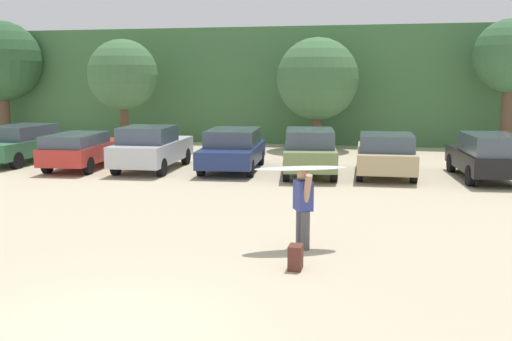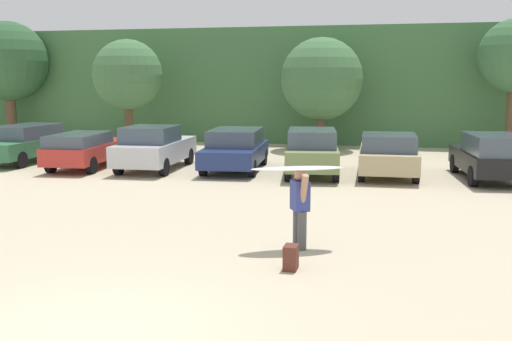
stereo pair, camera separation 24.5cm
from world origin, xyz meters
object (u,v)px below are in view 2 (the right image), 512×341
at_px(parked_car_forest_green, 27,142).
at_px(backpack_dropped, 291,257).
at_px(parked_car_red, 86,148).
at_px(person_adult, 300,203).
at_px(parked_car_tan, 388,154).
at_px(surfboard_white, 298,168).
at_px(parked_car_silver, 154,147).
at_px(parked_car_olive_green, 312,151).
at_px(parked_car_navy, 235,149).
at_px(parked_car_black, 490,156).

height_order(parked_car_forest_green, backpack_dropped, parked_car_forest_green).
height_order(parked_car_red, person_adult, person_adult).
relative_size(parked_car_tan, surfboard_white, 2.29).
relative_size(parked_car_forest_green, parked_car_silver, 1.04).
bearing_deg(parked_car_red, parked_car_olive_green, -93.03).
height_order(parked_car_forest_green, parked_car_red, parked_car_forest_green).
relative_size(parked_car_olive_green, backpack_dropped, 9.84).
bearing_deg(parked_car_tan, parked_car_forest_green, 86.44).
xyz_separation_m(parked_car_forest_green, parked_car_red, (3.19, -0.95, -0.06)).
distance_m(parked_car_silver, backpack_dropped, 12.75).
bearing_deg(backpack_dropped, parked_car_olive_green, 96.20).
bearing_deg(parked_car_olive_green, parked_car_navy, 70.41).
xyz_separation_m(parked_car_navy, surfboard_white, (3.98, -9.81, 0.83)).
bearing_deg(parked_car_tan, parked_car_silver, 90.53).
relative_size(parked_car_red, parked_car_olive_green, 1.08).
bearing_deg(parked_car_red, backpack_dropped, -141.55).
height_order(parked_car_tan, parked_car_black, parked_car_black).
height_order(parked_car_silver, parked_car_black, parked_car_silver).
distance_m(parked_car_tan, parked_car_black, 3.31).
distance_m(parked_car_black, backpack_dropped, 11.87).
bearing_deg(surfboard_white, parked_car_navy, -90.32).
bearing_deg(parked_car_black, parked_car_olive_green, 85.55).
height_order(parked_car_red, parked_car_olive_green, parked_car_olive_green).
bearing_deg(backpack_dropped, parked_car_silver, 123.72).
xyz_separation_m(parked_car_tan, parked_car_black, (3.30, -0.16, 0.06)).
distance_m(parked_car_black, surfboard_white, 10.67).
bearing_deg(person_adult, parked_car_forest_green, -65.97).
distance_m(parked_car_silver, parked_car_tan, 8.55).
relative_size(parked_car_tan, person_adult, 2.74).
bearing_deg(person_adult, parked_car_navy, -96.06).
height_order(parked_car_silver, parked_car_navy, parked_car_silver).
bearing_deg(surfboard_white, parked_car_olive_green, -106.01).
xyz_separation_m(parked_car_black, backpack_dropped, (-4.77, -10.86, -0.62)).
bearing_deg(parked_car_tan, backpack_dropped, 170.06).
relative_size(parked_car_navy, parked_car_tan, 1.06).
xyz_separation_m(parked_car_forest_green, parked_car_black, (17.72, -0.47, 0.04)).
height_order(parked_car_forest_green, parked_car_tan, parked_car_tan).
height_order(parked_car_forest_green, person_adult, person_adult).
bearing_deg(parked_car_red, parked_car_tan, -91.54).
bearing_deg(parked_car_forest_green, parked_car_black, -90.91).
relative_size(parked_car_red, parked_car_navy, 1.01).
bearing_deg(parked_car_forest_green, parked_car_olive_green, -92.70).
bearing_deg(parked_car_forest_green, person_adult, -126.98).
height_order(parked_car_red, parked_car_silver, parked_car_silver).
xyz_separation_m(parked_car_forest_green, surfboard_white, (12.83, -9.91, 0.83)).
bearing_deg(parked_car_navy, parked_car_black, -97.59).
bearing_deg(backpack_dropped, surfboard_white, 94.99).
height_order(parked_car_tan, surfboard_white, surfboard_white).
xyz_separation_m(parked_car_olive_green, parked_car_black, (5.93, 0.21, -0.03)).
height_order(parked_car_olive_green, surfboard_white, surfboard_white).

